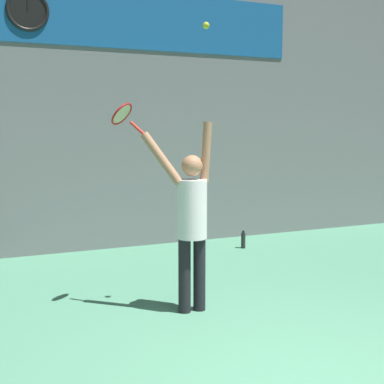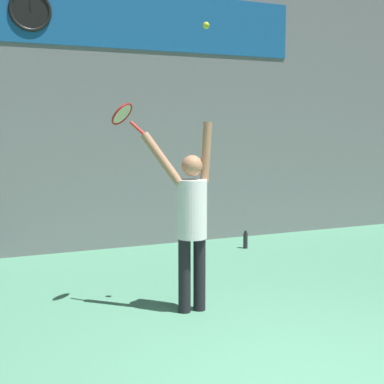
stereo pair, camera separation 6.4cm
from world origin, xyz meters
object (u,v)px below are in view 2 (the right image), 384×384
(tennis_player, at_px, (191,216))
(tennis_ball, at_px, (206,25))
(scoreboard_clock, at_px, (30,10))
(tennis_racket, at_px, (123,115))
(water_bottle, at_px, (245,240))

(tennis_player, bearing_deg, tennis_ball, -13.32)
(scoreboard_clock, height_order, tennis_racket, scoreboard_clock)
(tennis_player, bearing_deg, scoreboard_clock, 109.75)
(scoreboard_clock, relative_size, tennis_ball, 8.95)
(tennis_player, distance_m, water_bottle, 3.25)
(scoreboard_clock, height_order, tennis_player, scoreboard_clock)
(scoreboard_clock, height_order, tennis_ball, scoreboard_clock)
(tennis_player, height_order, tennis_ball, tennis_ball)
(scoreboard_clock, xyz_separation_m, tennis_racket, (0.56, -2.82, -1.57))
(tennis_player, bearing_deg, tennis_racket, 145.24)
(scoreboard_clock, relative_size, water_bottle, 2.13)
(tennis_ball, height_order, water_bottle, tennis_ball)
(tennis_ball, xyz_separation_m, water_bottle, (1.85, 2.44, -2.83))
(tennis_player, xyz_separation_m, water_bottle, (1.99, 2.41, -0.89))
(scoreboard_clock, xyz_separation_m, tennis_ball, (1.31, -3.27, -0.68))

